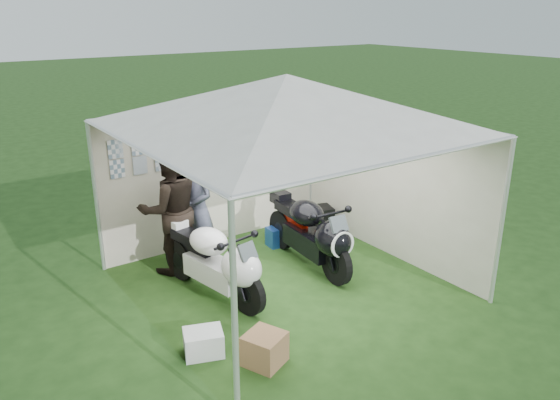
% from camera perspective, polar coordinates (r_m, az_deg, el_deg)
% --- Properties ---
extents(ground, '(80.00, 80.00, 0.00)m').
position_cam_1_polar(ground, '(8.00, 0.63, -8.84)').
color(ground, '#1C3B13').
rests_on(ground, ground).
extents(canopy_tent, '(5.66, 5.66, 3.00)m').
position_cam_1_polar(canopy_tent, '(7.18, 0.55, 9.69)').
color(canopy_tent, silver).
rests_on(canopy_tent, ground).
extents(motorcycle_white, '(0.68, 2.03, 1.01)m').
position_cam_1_polar(motorcycle_white, '(7.47, -6.62, -6.30)').
color(motorcycle_white, black).
rests_on(motorcycle_white, ground).
extents(motorcycle_black, '(0.58, 2.14, 1.05)m').
position_cam_1_polar(motorcycle_black, '(8.29, 3.40, -3.33)').
color(motorcycle_black, black).
rests_on(motorcycle_black, ground).
extents(paddock_stand, '(0.45, 0.30, 0.32)m').
position_cam_1_polar(paddock_stand, '(9.21, -0.02, -3.76)').
color(paddock_stand, blue).
rests_on(paddock_stand, ground).
extents(person_dark_jacket, '(1.04, 0.85, 1.97)m').
position_cam_1_polar(person_dark_jacket, '(8.19, -11.39, -0.98)').
color(person_dark_jacket, black).
rests_on(person_dark_jacket, ground).
extents(person_blue_jacket, '(0.46, 0.68, 1.81)m').
position_cam_1_polar(person_blue_jacket, '(8.43, -8.51, -0.80)').
color(person_blue_jacket, slate).
rests_on(person_blue_jacket, ground).
extents(equipment_box, '(0.57, 0.50, 0.47)m').
position_cam_1_polar(equipment_box, '(9.71, 4.02, -2.08)').
color(equipment_box, black).
rests_on(equipment_box, ground).
extents(crate_0, '(0.53, 0.48, 0.30)m').
position_cam_1_polar(crate_0, '(6.56, -8.00, -14.54)').
color(crate_0, silver).
rests_on(crate_0, ground).
extents(crate_1, '(0.54, 0.54, 0.36)m').
position_cam_1_polar(crate_1, '(6.34, -1.62, -15.28)').
color(crate_1, '#896140').
rests_on(crate_1, ground).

